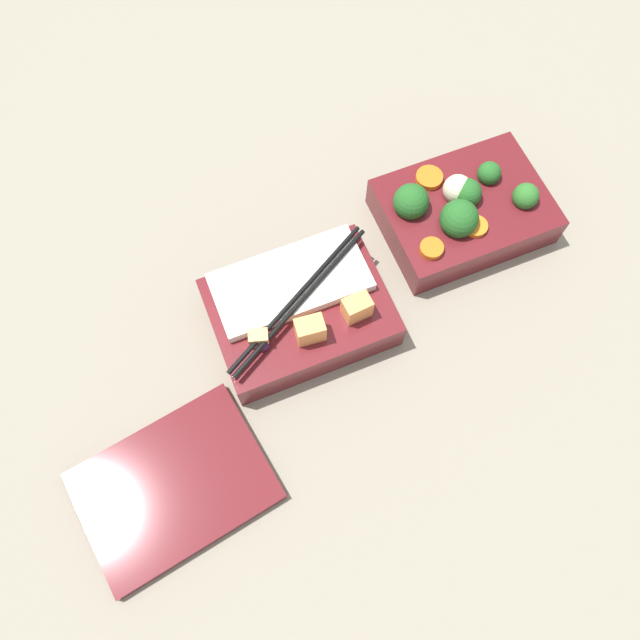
# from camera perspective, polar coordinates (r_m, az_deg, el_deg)

# --- Properties ---
(ground_plane) EXTENTS (3.00, 3.00, 0.00)m
(ground_plane) POSITION_cam_1_polar(r_m,az_deg,el_deg) (0.73, 5.28, 4.58)
(ground_plane) COLOR gray
(bento_tray_vegetable) EXTENTS (0.19, 0.14, 0.08)m
(bento_tray_vegetable) POSITION_cam_1_polar(r_m,az_deg,el_deg) (0.76, 12.85, 9.80)
(bento_tray_vegetable) COLOR maroon
(bento_tray_vegetable) RESTS_ON ground_plane
(bento_tray_rice) EXTENTS (0.19, 0.14, 0.07)m
(bento_tray_rice) POSITION_cam_1_polar(r_m,az_deg,el_deg) (0.68, -1.91, 1.01)
(bento_tray_rice) COLOR maroon
(bento_tray_rice) RESTS_ON ground_plane
(bento_lid) EXTENTS (0.20, 0.16, 0.01)m
(bento_lid) POSITION_cam_1_polar(r_m,az_deg,el_deg) (0.67, -13.17, -14.56)
(bento_lid) COLOR maroon
(bento_lid) RESTS_ON ground_plane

